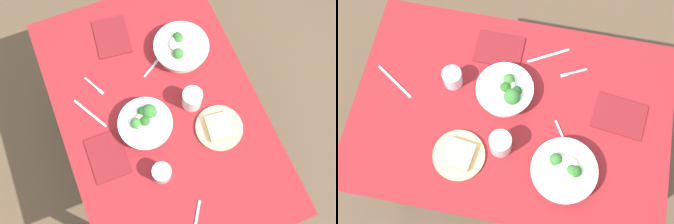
% 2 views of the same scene
% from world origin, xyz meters
% --- Properties ---
extents(ground_plane, '(6.00, 6.00, 0.00)m').
position_xyz_m(ground_plane, '(0.00, 0.00, 0.00)').
color(ground_plane, brown).
extents(dining_table, '(1.24, 0.84, 0.73)m').
position_xyz_m(dining_table, '(0.00, 0.00, 0.60)').
color(dining_table, maroon).
rests_on(dining_table, ground_plane).
extents(broccoli_bowl_far, '(0.25, 0.25, 0.09)m').
position_xyz_m(broccoli_bowl_far, '(-0.23, 0.19, 0.76)').
color(broccoli_bowl_far, silver).
rests_on(broccoli_bowl_far, dining_table).
extents(broccoli_bowl_near, '(0.22, 0.22, 0.09)m').
position_xyz_m(broccoli_bowl_near, '(0.04, -0.08, 0.77)').
color(broccoli_bowl_near, white).
rests_on(broccoli_bowl_near, dining_table).
extents(bread_side_plate, '(0.20, 0.20, 0.04)m').
position_xyz_m(bread_side_plate, '(0.16, 0.20, 0.74)').
color(bread_side_plate, '#D6B27A').
rests_on(bread_side_plate, dining_table).
extents(water_glass_center, '(0.08, 0.08, 0.10)m').
position_xyz_m(water_glass_center, '(0.01, 0.14, 0.78)').
color(water_glass_center, silver).
rests_on(water_glass_center, dining_table).
extents(water_glass_side, '(0.08, 0.08, 0.08)m').
position_xyz_m(water_glass_side, '(0.25, -0.09, 0.77)').
color(water_glass_side, silver).
rests_on(water_glass_side, dining_table).
extents(fork_by_far_bowl, '(0.11, 0.06, 0.00)m').
position_xyz_m(fork_by_far_bowl, '(-0.21, -0.22, 0.73)').
color(fork_by_far_bowl, '#B7B7BC').
rests_on(fork_by_far_bowl, dining_table).
extents(fork_by_near_bowl, '(0.06, 0.09, 0.00)m').
position_xyz_m(fork_by_near_bowl, '(-0.20, 0.04, 0.73)').
color(fork_by_near_bowl, '#B7B7BC').
rests_on(fork_by_near_bowl, dining_table).
extents(table_knife_right, '(0.17, 0.10, 0.00)m').
position_xyz_m(table_knife_right, '(-0.10, -0.28, 0.73)').
color(table_knife_right, '#B7B7BC').
rests_on(table_knife_right, dining_table).
extents(napkin_folded_upper, '(0.20, 0.15, 0.01)m').
position_xyz_m(napkin_folded_upper, '(0.10, -0.27, 0.73)').
color(napkin_folded_upper, maroon).
rests_on(napkin_folded_upper, dining_table).
extents(napkin_folded_lower, '(0.22, 0.17, 0.01)m').
position_xyz_m(napkin_folded_lower, '(-0.42, -0.07, 0.73)').
color(napkin_folded_lower, maroon).
rests_on(napkin_folded_lower, dining_table).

